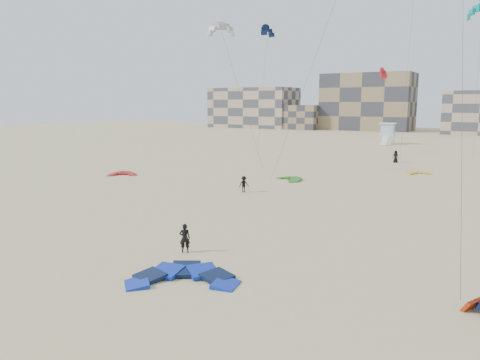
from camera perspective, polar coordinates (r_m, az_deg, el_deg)
The scene contains 15 objects.
ground at distance 24.23m, azimuth -5.80°, elevation -11.17°, with size 320.00×320.00×0.00m, color tan.
kite_ground_blue at distance 23.20m, azimuth -6.99°, elevation -12.14°, with size 4.84×5.03×0.84m, color #0C13D1, non-canonical shape.
kite_ground_red at distance 57.61m, azimuth -14.16°, elevation 0.57°, with size 3.13×3.28×0.72m, color #B50D1E, non-canonical shape.
kite_ground_green at distance 52.62m, azimuth 6.08°, elevation -0.01°, with size 3.21×3.39×0.55m, color #158119, non-canonical shape.
kite_ground_yellow at distance 60.80m, azimuth 20.86°, elevation 0.68°, with size 2.70×2.83×0.38m, color gold, non-canonical shape.
kitesurfer_main at distance 27.15m, azimuth -6.75°, elevation -7.04°, with size 0.62×0.40×1.69m, color black.
kitesurfer_c at distance 45.05m, azimuth 0.48°, elevation -0.51°, with size 1.02×0.58×1.58m, color black.
kitesurfer_e at distance 71.38m, azimuth 18.44°, elevation 2.72°, with size 0.87×0.56×1.77m, color black.
kite_fly_grey at distance 57.00m, azimuth -2.30°, elevation 17.71°, with size 8.04×4.36×17.02m.
kite_fly_navy at distance 78.94m, azimuth 3.37°, elevation 17.60°, with size 3.57×7.94×20.10m.
kite_fly_red at distance 79.36m, azimuth 17.06°, elevation 12.23°, with size 4.00×3.88×13.30m.
lifeguard_tower_far at distance 103.92m, azimuth 17.54°, elevation 5.41°, with size 3.35×6.18×4.46m.
condo_west_a at distance 170.13m, azimuth 1.66°, elevation 8.79°, with size 30.00×15.00×14.00m, color tan.
condo_west_b at distance 158.25m, azimuth 15.28°, elevation 9.16°, with size 28.00×14.00×18.00m, color #877052.
condo_fill_left at distance 159.45m, azimuth 7.62°, elevation 7.60°, with size 12.00×10.00×8.00m, color #877052.
Camera 1 is at (13.73, -18.09, 8.45)m, focal length 35.00 mm.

